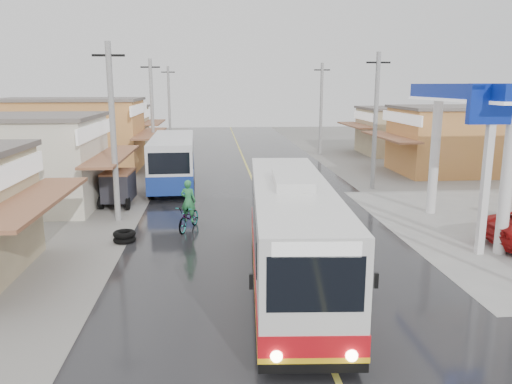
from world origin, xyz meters
TOP-DOWN VIEW (x-y plane):
  - ground at (0.00, 0.00)m, footprint 120.00×120.00m
  - road at (0.00, 15.00)m, footprint 12.00×90.00m
  - centre_line at (0.00, 15.00)m, footprint 0.15×90.00m
  - shopfronts_left at (-13.00, 18.00)m, footprint 11.00×44.00m
  - utility_poles_left at (-7.00, 16.00)m, footprint 1.60×50.00m
  - utility_poles_right at (7.00, 15.00)m, footprint 1.60×36.00m
  - coach_bus at (-0.18, 0.91)m, footprint 3.20×11.24m
  - second_bus at (-5.00, 16.63)m, footprint 2.79×9.28m
  - cyclist at (-3.64, 7.10)m, footprint 1.38×2.21m
  - tricycle_near at (-7.46, 11.90)m, footprint 1.67×2.45m
  - tyre_stack at (-6.14, 5.63)m, footprint 0.90×0.90m

SIDE VIEW (x-z plane):
  - ground at x=0.00m, z-range 0.00..0.00m
  - shopfronts_left at x=-13.00m, z-range -2.60..2.60m
  - utility_poles_left at x=-7.00m, z-range -4.00..4.00m
  - utility_poles_right at x=7.00m, z-range -4.00..4.00m
  - road at x=0.00m, z-range 0.00..0.02m
  - centre_line at x=0.00m, z-range 0.02..0.03m
  - tyre_stack at x=-6.14m, z-range 0.00..0.46m
  - cyclist at x=-3.64m, z-range -0.39..1.86m
  - tricycle_near at x=-7.46m, z-range 0.13..1.95m
  - second_bus at x=-5.00m, z-range 0.12..3.17m
  - coach_bus at x=-0.18m, z-range -0.06..3.41m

